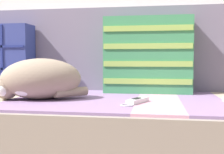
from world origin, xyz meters
TOP-DOWN VIEW (x-y plane):
  - couch at (0.00, 0.12)m, footprint 1.98×0.85m
  - sofa_backrest at (0.00, 0.48)m, footprint 1.94×0.14m
  - throw_pillow_striped at (0.41, 0.33)m, footprint 0.46×0.14m
  - sleeping_cat at (-0.06, 0.01)m, footprint 0.40×0.32m
  - game_remote_far at (0.38, -0.04)m, footprint 0.11×0.19m

SIDE VIEW (x-z plane):
  - couch at x=0.00m, z-range 0.00..0.41m
  - game_remote_far at x=0.38m, z-range 0.41..0.43m
  - sleeping_cat at x=-0.06m, z-range 0.41..0.59m
  - throw_pillow_striped at x=0.41m, z-range 0.41..0.81m
  - sofa_backrest at x=0.00m, z-range 0.41..0.88m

